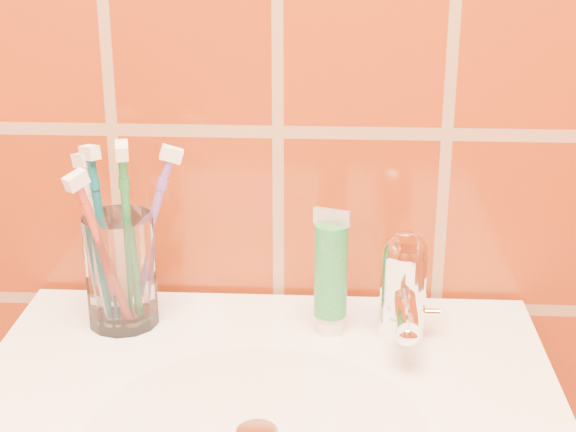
{
  "coord_description": "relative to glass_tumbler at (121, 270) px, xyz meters",
  "views": [
    {
      "loc": [
        0.06,
        0.27,
        1.29
      ],
      "look_at": [
        0.02,
        1.08,
        0.99
      ],
      "focal_mm": 55.0,
      "sensor_mm": 36.0,
      "label": 1
    }
  ],
  "objects": [
    {
      "name": "glass_tumbler",
      "position": [
        0.0,
        0.0,
        0.0
      ],
      "size": [
        0.09,
        0.09,
        0.12
      ],
      "primitive_type": "cylinder",
      "rotation": [
        0.0,
        0.0,
        -0.19
      ],
      "color": "white",
      "rests_on": "pedestal_sink"
    },
    {
      "name": "faucet",
      "position": [
        0.3,
        -0.02,
        0.0
      ],
      "size": [
        0.05,
        0.11,
        0.12
      ],
      "color": "white",
      "rests_on": "pedestal_sink"
    },
    {
      "name": "toothbrush_4",
      "position": [
        -0.02,
        0.01,
        0.03
      ],
      "size": [
        0.1,
        0.1,
        0.2
      ],
      "primitive_type": null,
      "rotation": [
        0.23,
        0.0,
        -2.29
      ],
      "color": "silver",
      "rests_on": "glass_tumbler"
    },
    {
      "name": "toothpaste_tube",
      "position": [
        0.22,
        -0.01,
        0.0
      ],
      "size": [
        0.04,
        0.03,
        0.14
      ],
      "rotation": [
        0.0,
        0.0,
        -0.33
      ],
      "color": "white",
      "rests_on": "pedestal_sink"
    },
    {
      "name": "toothbrush_0",
      "position": [
        0.01,
        -0.01,
        0.04
      ],
      "size": [
        0.05,
        0.09,
        0.22
      ],
      "primitive_type": null,
      "rotation": [
        0.16,
        0.0,
        0.23
      ],
      "color": "#20793D",
      "rests_on": "glass_tumbler"
    },
    {
      "name": "toothbrush_1",
      "position": [
        0.03,
        0.02,
        0.03
      ],
      "size": [
        0.11,
        0.1,
        0.2
      ],
      "primitive_type": null,
      "rotation": [
        0.32,
        0.0,
        1.77
      ],
      "color": "#774BA1",
      "rests_on": "glass_tumbler"
    },
    {
      "name": "toothbrush_2",
      "position": [
        -0.02,
        0.0,
        0.04
      ],
      "size": [
        0.08,
        0.08,
        0.21
      ],
      "primitive_type": null,
      "rotation": [
        0.14,
        0.0,
        -2.34
      ],
      "color": "#0C5F6D",
      "rests_on": "glass_tumbler"
    },
    {
      "name": "toothbrush_3",
      "position": [
        -0.01,
        -0.03,
        0.03
      ],
      "size": [
        0.12,
        0.13,
        0.2
      ],
      "primitive_type": null,
      "rotation": [
        0.29,
        0.0,
        -0.7
      ],
      "color": "#AD3525",
      "rests_on": "glass_tumbler"
    }
  ]
}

